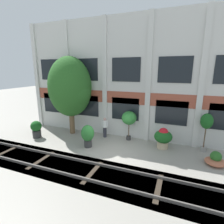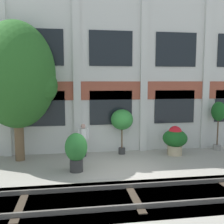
# 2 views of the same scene
# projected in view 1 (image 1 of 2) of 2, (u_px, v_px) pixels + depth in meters

# --- Properties ---
(ground_plane) EXTENTS (80.00, 80.00, 0.00)m
(ground_plane) POSITION_uv_depth(u_px,v_px,m) (111.00, 152.00, 11.22)
(ground_plane) COLOR #9E998E
(apartment_facade) EXTENTS (17.03, 0.64, 8.90)m
(apartment_facade) POSITION_uv_depth(u_px,v_px,m) (127.00, 80.00, 12.99)
(apartment_facade) COLOR silver
(apartment_facade) RESTS_ON ground
(rail_tracks) EXTENTS (24.67, 2.80, 0.43)m
(rail_tracks) POSITION_uv_depth(u_px,v_px,m) (94.00, 175.00, 9.02)
(rail_tracks) COLOR #4C473F
(rail_tracks) RESTS_ON ground
(broadleaf_tree) EXTENTS (3.54, 3.37, 6.18)m
(broadleaf_tree) POSITION_uv_depth(u_px,v_px,m) (70.00, 88.00, 13.71)
(broadleaf_tree) COLOR brown
(broadleaf_tree) RESTS_ON ground
(potted_plant_terracotta_small) EXTENTS (1.08, 1.08, 2.21)m
(potted_plant_terracotta_small) POSITION_uv_depth(u_px,v_px,m) (129.00, 119.00, 12.79)
(potted_plant_terracotta_small) COLOR #333333
(potted_plant_terracotta_small) RESTS_ON ground
(potted_plant_tall_urn) EXTENTS (0.73, 0.73, 2.53)m
(potted_plant_tall_urn) POSITION_uv_depth(u_px,v_px,m) (206.00, 124.00, 10.92)
(potted_plant_tall_urn) COLOR gray
(potted_plant_tall_urn) RESTS_ON ground
(potted_plant_glazed_jar) EXTENTS (0.82, 0.82, 1.33)m
(potted_plant_glazed_jar) POSITION_uv_depth(u_px,v_px,m) (36.00, 128.00, 13.49)
(potted_plant_glazed_jar) COLOR #333333
(potted_plant_glazed_jar) RESTS_ON ground
(potted_plant_stone_basin) EXTENTS (1.18, 1.18, 1.41)m
(potted_plant_stone_basin) POSITION_uv_depth(u_px,v_px,m) (163.00, 137.00, 11.64)
(potted_plant_stone_basin) COLOR tan
(potted_plant_stone_basin) RESTS_ON ground
(potted_plant_wide_bowl) EXTENTS (1.08, 1.08, 0.80)m
(potted_plant_wide_bowl) POSITION_uv_depth(u_px,v_px,m) (215.00, 160.00, 9.68)
(potted_plant_wide_bowl) COLOR #B76647
(potted_plant_wide_bowl) RESTS_ON ground
(potted_plant_ribbed_drum) EXTENTS (0.89, 0.89, 1.55)m
(potted_plant_ribbed_drum) POSITION_uv_depth(u_px,v_px,m) (88.00, 135.00, 11.81)
(potted_plant_ribbed_drum) COLOR #333333
(potted_plant_ribbed_drum) RESTS_ON ground
(resident_by_doorway) EXTENTS (0.53, 0.34, 1.57)m
(resident_by_doorway) POSITION_uv_depth(u_px,v_px,m) (105.00, 127.00, 13.54)
(resident_by_doorway) COLOR #282833
(resident_by_doorway) RESTS_ON ground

